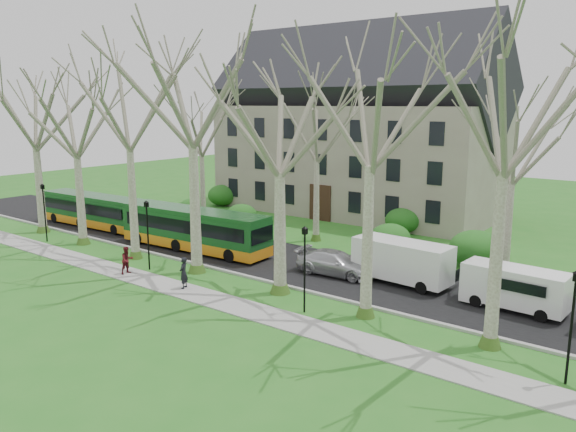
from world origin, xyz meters
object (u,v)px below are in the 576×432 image
object	(u,v)px
bus_follow	(194,229)
pedestrian_a	(184,273)
sedan	(336,263)
pedestrian_b	(127,260)
van_a	(402,262)
van_b	(514,289)
bus_lead	(94,210)

from	to	relation	value
bus_follow	pedestrian_a	world-z (taller)	bus_follow
sedan	pedestrian_b	distance (m)	12.67
van_a	pedestrian_a	distance (m)	12.41
van_b	pedestrian_b	xyz separation A→B (m)	(-20.45, -8.01, -0.25)
van_a	van_b	world-z (taller)	van_a
bus_lead	van_a	world-z (taller)	bus_lead
bus_follow	van_a	distance (m)	15.20
bus_lead	sedan	size ratio (longest dim) A/B	2.22
van_a	van_b	xyz separation A→B (m)	(6.38, -0.44, -0.15)
pedestrian_a	pedestrian_b	world-z (taller)	pedestrian_a
bus_lead	sedan	distance (m)	23.45
van_b	van_a	bearing A→B (deg)	178.92
sedan	pedestrian_b	world-z (taller)	pedestrian_b
bus_lead	van_b	size ratio (longest dim) A/B	2.22
sedan	bus_follow	bearing A→B (deg)	90.69
pedestrian_a	pedestrian_b	bearing A→B (deg)	-109.29
sedan	van_a	xyz separation A→B (m)	(3.88, 0.93, 0.51)
sedan	pedestrian_a	world-z (taller)	pedestrian_a
bus_lead	sedan	xyz separation A→B (m)	(23.43, 0.90, -0.66)
bus_lead	bus_follow	size ratio (longest dim) A/B	0.92
van_a	pedestrian_b	world-z (taller)	van_a
bus_lead	bus_follow	xyz separation A→B (m)	(12.25, -0.18, 0.12)
pedestrian_a	bus_lead	bearing A→B (deg)	-131.24
sedan	van_b	size ratio (longest dim) A/B	1.00
bus_follow	pedestrian_b	xyz separation A→B (m)	(0.99, -6.45, -0.66)
van_b	bus_lead	bearing A→B (deg)	-174.77
bus_lead	pedestrian_a	world-z (taller)	bus_lead
sedan	pedestrian_b	xyz separation A→B (m)	(-10.19, -7.53, 0.12)
van_a	pedestrian_b	size ratio (longest dim) A/B	3.37
van_a	pedestrian_a	world-z (taller)	van_a
bus_follow	pedestrian_a	distance (m)	8.55
sedan	van_a	world-z (taller)	van_a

